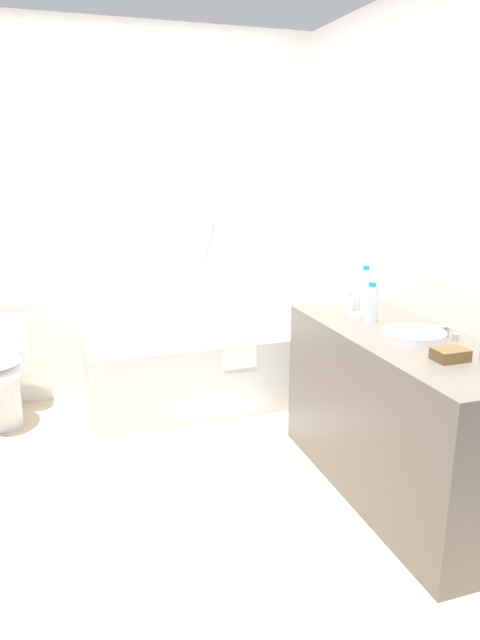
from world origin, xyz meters
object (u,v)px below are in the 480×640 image
toilet (0,371)px  drinking_glass_1 (346,300)px  water_bottle_2 (365,290)px  drinking_glass_0 (349,305)px  bathtub (209,364)px  soap_dish (360,315)px  sink_faucet (445,332)px  amenity_basket (450,355)px  bath_mat (233,435)px  sink_basin (414,336)px  water_bottle_1 (371,304)px

toilet → drinking_glass_1: drinking_glass_1 is taller
water_bottle_2 → drinking_glass_0: 0.12m
bathtub → soap_dish: 1.30m
toilet → soap_dish: 2.25m
sink_faucet → water_bottle_2: size_ratio=0.59×
toilet → soap_dish: bearing=64.2°
bathtub → amenity_basket: (0.56, -1.77, 0.58)m
water_bottle_2 → sink_faucet: bearing=-78.1°
sink_faucet → drinking_glass_0: 0.61m
amenity_basket → bath_mat: amenity_basket is taller
sink_faucet → drinking_glass_1: (-0.16, 0.66, 0.02)m
bathtub → water_bottle_2: bathtub is taller
toilet → water_bottle_2: size_ratio=2.67×
drinking_glass_1 → bath_mat: drinking_glass_1 is taller
sink_basin → drinking_glass_1: drinking_glass_1 is taller
soap_dish → drinking_glass_1: bearing=82.8°
drinking_glass_0 → amenity_basket: 0.85m
drinking_glass_1 → amenity_basket: drinking_glass_1 is taller
toilet → sink_faucet: sink_faucet is taller
sink_basin → amenity_basket: bearing=-93.4°
drinking_glass_0 → amenity_basket: size_ratio=0.55×
toilet → soap_dish: (1.92, -1.08, 0.48)m
amenity_basket → bathtub: bearing=107.7°
bathtub → sink_faucet: (0.75, -1.49, 0.59)m
toilet → drinking_glass_0: 2.20m
sink_faucet → drinking_glass_0: bearing=108.7°
bathtub → amenity_basket: size_ratio=11.91×
toilet → drinking_glass_0: drinking_glass_0 is taller
drinking_glass_1 → bath_mat: 1.08m
drinking_glass_0 → water_bottle_2: bearing=-20.3°
water_bottle_1 → soap_dish: size_ratio=2.32×
water_bottle_1 → drinking_glass_1: water_bottle_1 is taller
bathtub → amenity_basket: 1.95m
water_bottle_1 → drinking_glass_0: water_bottle_1 is taller
water_bottle_1 → water_bottle_2: size_ratio=0.81×
sink_faucet → water_bottle_1: 0.40m
soap_dish → bathtub: bearing=118.7°
sink_faucet → sink_basin: bearing=-180.0°
sink_basin → bath_mat: size_ratio=0.50×
sink_faucet → drinking_glass_1: size_ratio=1.72×
water_bottle_2 → amenity_basket: water_bottle_2 is taller
bathtub → sink_basin: size_ratio=5.82×
sink_basin → drinking_glass_0: bearing=92.4°
drinking_glass_1 → drinking_glass_0: bearing=-110.4°
drinking_glass_1 → bath_mat: size_ratio=0.15×
sink_faucet → bath_mat: 1.46m
water_bottle_2 → amenity_basket: bearing=-95.0°
sink_basin → bathtub: bearing=111.3°
sink_basin → amenity_basket: 0.28m
sink_faucet → water_bottle_1: size_ratio=0.73×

